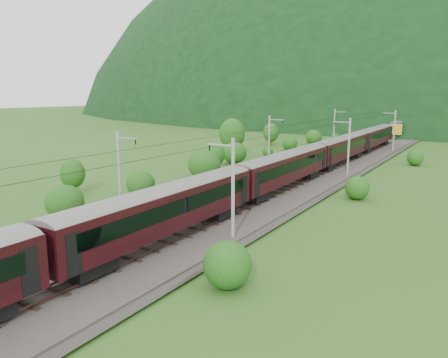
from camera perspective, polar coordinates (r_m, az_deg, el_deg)
The scene contains 14 objects.
ground at distance 39.11m, azimuth -6.74°, elevation -6.36°, with size 600.00×600.00×0.00m, color #2F551A.
railbed at distance 46.98m, azimuth 0.85°, elevation -3.09°, with size 14.00×220.00×0.30m, color #38332D.
track_left at distance 48.17m, azimuth -1.60°, elevation -2.46°, with size 2.40×220.00×0.27m.
track_right at distance 45.78m, azimuth 3.43°, elevation -3.20°, with size 2.40×220.00×0.27m.
catenary_left at distance 68.21m, azimuth 5.97°, elevation 5.05°, with size 2.54×192.28×8.00m.
catenary_right at distance 63.88m, azimuth 15.92°, elevation 4.26°, with size 2.54×192.28×8.00m.
overhead_wires at distance 45.76m, azimuth 0.88°, elevation 5.38°, with size 4.83×198.00×0.03m.
mountain_ridge at distance 359.14m, azimuth 8.30°, elevation 9.23°, with size 336.00×280.00×132.00m, color black.
train at distance 52.41m, azimuth 7.77°, elevation 2.08°, with size 2.98×163.95×5.18m.
hazard_post_near at distance 72.06m, azimuth 12.19°, elevation 2.48°, with size 0.18×0.18×1.65m, color red.
hazard_post_far at distance 82.58m, azimuth 15.10°, elevation 3.36°, with size 0.15×0.15×1.43m, color red.
signal at distance 89.14m, azimuth 14.04°, elevation 4.32°, with size 0.24×0.24×2.16m.
vegetation_left at distance 57.70m, azimuth -9.55°, elevation 1.73°, with size 13.42×146.42×7.02m.
vegetation_right at distance 40.36m, azimuth 13.41°, elevation -4.24°, with size 5.25×89.86×2.69m.
Camera 1 is at (23.35, -29.08, 11.76)m, focal length 35.00 mm.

